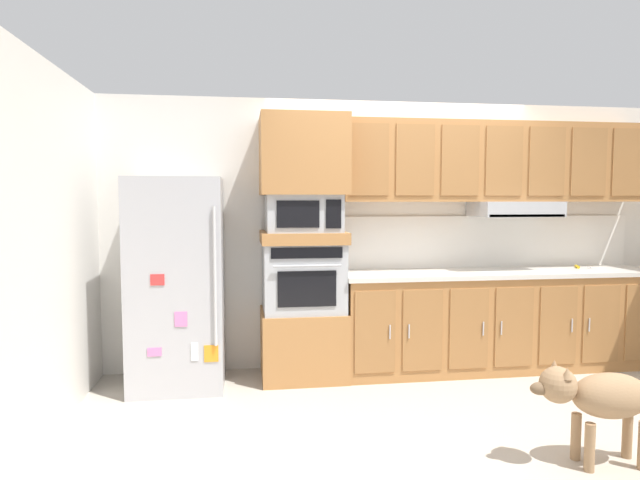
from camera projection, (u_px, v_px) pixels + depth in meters
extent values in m
plane|color=#B2A899|center=(435.00, 402.00, 4.23)|extent=(9.60, 9.60, 0.00)
cube|color=silver|center=(397.00, 234.00, 5.23)|extent=(6.20, 0.12, 2.50)
cube|color=silver|center=(50.00, 247.00, 3.73)|extent=(0.12, 7.10, 2.50)
cube|color=#ADADB2|center=(177.00, 283.00, 4.54)|extent=(0.76, 0.70, 1.76)
cylinder|color=silver|center=(215.00, 276.00, 4.22)|extent=(0.02, 0.02, 1.10)
cube|color=orange|center=(211.00, 354.00, 4.27)|extent=(0.11, 0.01, 0.13)
cube|color=pink|center=(154.00, 352.00, 4.21)|extent=(0.11, 0.01, 0.07)
cube|color=pink|center=(181.00, 319.00, 4.22)|extent=(0.10, 0.01, 0.12)
cube|color=red|center=(157.00, 280.00, 4.17)|extent=(0.11, 0.01, 0.09)
cube|color=white|center=(195.00, 352.00, 4.25)|extent=(0.06, 0.01, 0.14)
cube|color=#A8703D|center=(303.00, 343.00, 4.81)|extent=(0.74, 0.62, 0.60)
cube|color=#A8AAAF|center=(303.00, 277.00, 4.76)|extent=(0.70, 0.58, 0.60)
cube|color=black|center=(307.00, 289.00, 4.48)|extent=(0.49, 0.01, 0.30)
cube|color=black|center=(307.00, 253.00, 4.45)|extent=(0.59, 0.01, 0.09)
cylinder|color=#A8AAAF|center=(307.00, 266.00, 4.44)|extent=(0.56, 0.02, 0.02)
cube|color=#A8703D|center=(303.00, 237.00, 4.74)|extent=(0.74, 0.62, 0.10)
cube|color=#A8AAAF|center=(303.00, 213.00, 4.72)|extent=(0.64, 0.53, 0.32)
cube|color=black|center=(298.00, 214.00, 4.44)|extent=(0.35, 0.01, 0.22)
cube|color=black|center=(334.00, 214.00, 4.48)|extent=(0.13, 0.01, 0.24)
cube|color=#A8703D|center=(303.00, 156.00, 4.68)|extent=(0.74, 0.62, 0.68)
cube|color=#A8703D|center=(498.00, 321.00, 5.06)|extent=(2.93, 0.60, 0.88)
cube|color=#9A6738|center=(375.00, 332.00, 4.58)|extent=(0.35, 0.01, 0.70)
cylinder|color=#BCBCC1|center=(390.00, 332.00, 4.58)|extent=(0.01, 0.01, 0.12)
cube|color=#9A6738|center=(423.00, 330.00, 4.64)|extent=(0.35, 0.01, 0.70)
cylinder|color=#BCBCC1|center=(409.00, 331.00, 4.60)|extent=(0.01, 0.01, 0.12)
cube|color=#9A6738|center=(469.00, 329.00, 4.70)|extent=(0.35, 0.01, 0.70)
cylinder|color=#BCBCC1|center=(483.00, 329.00, 4.70)|extent=(0.01, 0.01, 0.12)
cube|color=#9A6738|center=(514.00, 327.00, 4.76)|extent=(0.35, 0.01, 0.70)
cylinder|color=#BCBCC1|center=(501.00, 328.00, 4.72)|extent=(0.01, 0.01, 0.12)
cube|color=#9A6738|center=(558.00, 325.00, 4.82)|extent=(0.35, 0.01, 0.70)
cylinder|color=#BCBCC1|center=(572.00, 325.00, 4.82)|extent=(0.01, 0.01, 0.12)
cube|color=#9A6738|center=(601.00, 324.00, 4.88)|extent=(0.35, 0.01, 0.70)
cylinder|color=#BCBCC1|center=(589.00, 325.00, 4.84)|extent=(0.01, 0.01, 0.12)
cube|color=beige|center=(499.00, 273.00, 5.03)|extent=(2.97, 0.64, 0.04)
cube|color=white|center=(486.00, 241.00, 5.29)|extent=(2.97, 0.02, 0.50)
cube|color=#A8703D|center=(495.00, 162.00, 5.08)|extent=(2.93, 0.34, 0.74)
cube|color=#A8AAAF|center=(514.00, 209.00, 5.06)|extent=(0.76, 0.48, 0.14)
cube|color=black|center=(526.00, 216.00, 4.85)|extent=(0.72, 0.04, 0.02)
cube|color=#9A6738|center=(369.00, 159.00, 4.72)|extent=(0.35, 0.01, 0.63)
cube|color=#9A6738|center=(415.00, 160.00, 4.78)|extent=(0.35, 0.01, 0.63)
cube|color=#9A6738|center=(460.00, 160.00, 4.84)|extent=(0.35, 0.01, 0.63)
cube|color=#9A6738|center=(504.00, 161.00, 4.90)|extent=(0.35, 0.01, 0.63)
cube|color=#9A6738|center=(547.00, 161.00, 4.96)|extent=(0.35, 0.01, 0.63)
cube|color=#9A6738|center=(589.00, 162.00, 5.02)|extent=(0.35, 0.01, 0.63)
cube|color=#9A6738|center=(630.00, 162.00, 5.08)|extent=(0.35, 0.01, 0.63)
cylinder|color=yellow|center=(577.00, 267.00, 5.20)|extent=(0.06, 0.10, 0.03)
cylinder|color=silver|center=(589.00, 267.00, 5.18)|extent=(0.05, 0.12, 0.01)
ellipsoid|color=#997551|center=(611.00, 396.00, 3.20)|extent=(0.49, 0.30, 0.27)
sphere|color=#997551|center=(558.00, 385.00, 3.17)|extent=(0.21, 0.21, 0.21)
ellipsoid|color=brown|center=(540.00, 389.00, 3.16)|extent=(0.13, 0.09, 0.08)
cone|color=#997551|center=(567.00, 373.00, 3.09)|extent=(0.06, 0.06, 0.07)
cone|color=#997551|center=(554.00, 365.00, 3.24)|extent=(0.06, 0.06, 0.07)
cylinder|color=#997551|center=(590.00, 447.00, 3.13)|extent=(0.06, 0.06, 0.29)
cylinder|color=#997551|center=(576.00, 436.00, 3.28)|extent=(0.06, 0.06, 0.29)
cylinder|color=#997551|center=(627.00, 435.00, 3.30)|extent=(0.06, 0.06, 0.29)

